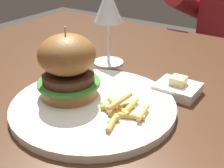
# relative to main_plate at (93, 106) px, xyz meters

# --- Properties ---
(dining_table) EXTENTS (1.25, 0.94, 0.74)m
(dining_table) POSITION_rel_main_plate_xyz_m (0.07, 0.08, -0.09)
(dining_table) COLOR #472B19
(dining_table) RESTS_ON ground
(main_plate) EXTENTS (0.29, 0.29, 0.01)m
(main_plate) POSITION_rel_main_plate_xyz_m (0.00, 0.00, 0.00)
(main_plate) COLOR white
(main_plate) RESTS_ON dining_table
(burger_sandwich) EXTENTS (0.12, 0.12, 0.13)m
(burger_sandwich) POSITION_rel_main_plate_xyz_m (-0.05, -0.00, 0.07)
(burger_sandwich) COLOR #9E6B38
(burger_sandwich) RESTS_ON main_plate
(fries_pile) EXTENTS (0.09, 0.11, 0.02)m
(fries_pile) POSITION_rel_main_plate_xyz_m (0.06, -0.00, 0.01)
(fries_pile) COLOR #E0B251
(fries_pile) RESTS_ON main_plate
(wine_glass) EXTENTS (0.07, 0.07, 0.18)m
(wine_glass) POSITION_rel_main_plate_xyz_m (-0.10, 0.19, 0.12)
(wine_glass) COLOR silver
(wine_glass) RESTS_ON dining_table
(butter_dish) EXTENTS (0.08, 0.07, 0.04)m
(butter_dish) POSITION_rel_main_plate_xyz_m (0.10, 0.14, 0.00)
(butter_dish) COLOR white
(butter_dish) RESTS_ON dining_table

